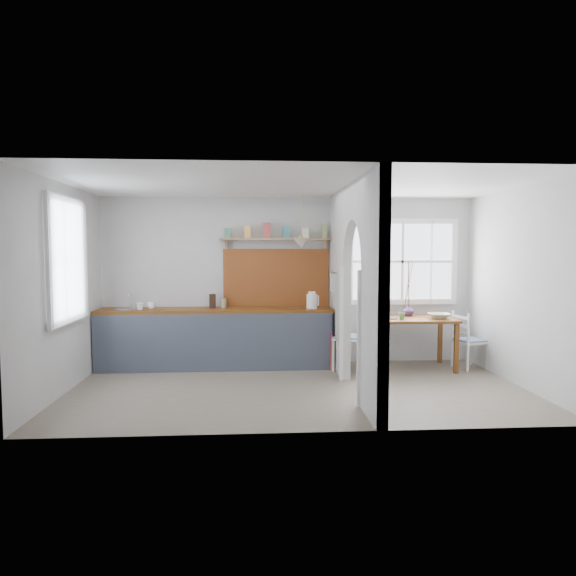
{
  "coord_description": "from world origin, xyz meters",
  "views": [
    {
      "loc": [
        -0.55,
        -6.45,
        1.75
      ],
      "look_at": [
        -0.09,
        0.59,
        1.26
      ],
      "focal_mm": 32.0,
      "sensor_mm": 36.0,
      "label": 1
    }
  ],
  "objects": [
    {
      "name": "towel_magenta",
      "position": [
        0.58,
        0.97,
        0.28
      ],
      "size": [
        0.02,
        0.03,
        0.58
      ],
      "primitive_type": "cube",
      "color": "#AF1E5A",
      "rests_on": "counter"
    },
    {
      "name": "dining_table",
      "position": [
        1.82,
        1.06,
        0.38
      ],
      "size": [
        1.24,
        0.85,
        0.77
      ],
      "primitive_type": null,
      "rotation": [
        0.0,
        0.0,
        -0.02
      ],
      "color": "brown",
      "rests_on": "floor"
    },
    {
      "name": "towel_orange",
      "position": [
        0.58,
        0.93,
        0.25
      ],
      "size": [
        0.02,
        0.03,
        0.53
      ],
      "primitive_type": "cube",
      "color": "#BD650B",
      "rests_on": "counter"
    },
    {
      "name": "ceiling",
      "position": [
        0.0,
        0.0,
        2.6
      ],
      "size": [
        5.8,
        3.2,
        0.01
      ],
      "primitive_type": "cube",
      "color": "#BCBBB9",
      "rests_on": "walls"
    },
    {
      "name": "table_cup",
      "position": [
        1.61,
        0.91,
        0.81
      ],
      "size": [
        0.11,
        0.11,
        0.09
      ],
      "primitive_type": "imported",
      "rotation": [
        0.0,
        0.0,
        0.09
      ],
      "color": "#67A95C",
      "rests_on": "dining_table"
    },
    {
      "name": "knife_block",
      "position": [
        -1.19,
        1.43,
        1.0
      ],
      "size": [
        0.1,
        0.14,
        0.21
      ],
      "primitive_type": "cube",
      "rotation": [
        0.0,
        0.0,
        0.04
      ],
      "color": "#301E12",
      "rests_on": "counter"
    },
    {
      "name": "shelf",
      "position": [
        -0.2,
        1.49,
        2.0
      ],
      "size": [
        1.75,
        0.2,
        0.21
      ],
      "color": "#9B7545",
      "rests_on": "walls"
    },
    {
      "name": "floor",
      "position": [
        0.0,
        0.0,
        0.0
      ],
      "size": [
        5.8,
        3.2,
        0.01
      ],
      "primitive_type": "cube",
      "color": "#7C6E5E",
      "rests_on": "ground"
    },
    {
      "name": "partition",
      "position": [
        0.7,
        0.06,
        1.45
      ],
      "size": [
        0.12,
        3.2,
        2.6
      ],
      "color": "#BCBBB9",
      "rests_on": "floor"
    },
    {
      "name": "utensil_rail",
      "position": [
        0.61,
        0.9,
        1.45
      ],
      "size": [
        0.02,
        0.5,
        0.02
      ],
      "primitive_type": "cylinder",
      "rotation": [
        1.57,
        0.0,
        0.0
      ],
      "color": "#BABABC",
      "rests_on": "partition"
    },
    {
      "name": "vase",
      "position": [
        1.82,
        1.27,
        0.85
      ],
      "size": [
        0.22,
        0.22,
        0.18
      ],
      "primitive_type": "imported",
      "rotation": [
        0.0,
        0.0,
        0.42
      ],
      "color": "#4B2B56",
      "rests_on": "dining_table"
    },
    {
      "name": "chair_left",
      "position": [
        0.87,
        1.02,
        0.5
      ],
      "size": [
        0.6,
        0.6,
        1.0
      ],
      "primitive_type": null,
      "rotation": [
        0.0,
        0.0,
        -1.98
      ],
      "color": "white",
      "rests_on": "floor"
    },
    {
      "name": "counter",
      "position": [
        -1.13,
        1.33,
        0.46
      ],
      "size": [
        3.5,
        0.6,
        0.9
      ],
      "color": "brown",
      "rests_on": "floor"
    },
    {
      "name": "chair_right",
      "position": [
        2.68,
        0.99,
        0.43
      ],
      "size": [
        0.49,
        0.49,
        0.86
      ],
      "primitive_type": null,
      "rotation": [
        0.0,
        0.0,
        1.85
      ],
      "color": "white",
      "rests_on": "floor"
    },
    {
      "name": "kettle",
      "position": [
        0.32,
        1.22,
        1.03
      ],
      "size": [
        0.27,
        0.24,
        0.26
      ],
      "primitive_type": null,
      "rotation": [
        0.0,
        0.0,
        0.38
      ],
      "color": "white",
      "rests_on": "counter"
    },
    {
      "name": "pendant_lamp",
      "position": [
        0.15,
        1.15,
        1.88
      ],
      "size": [
        0.26,
        0.26,
        0.16
      ],
      "primitive_type": "cone",
      "color": "silver",
      "rests_on": "ceiling"
    },
    {
      "name": "nook_window",
      "position": [
        1.8,
        1.56,
        1.6
      ],
      "size": [
        1.76,
        0.1,
        1.3
      ],
      "primitive_type": null,
      "color": "white",
      "rests_on": "walls"
    },
    {
      "name": "jar",
      "position": [
        -1.02,
        1.44,
        0.97
      ],
      "size": [
        0.1,
        0.1,
        0.14
      ],
      "primitive_type": "cylinder",
      "rotation": [
        0.0,
        0.0,
        0.14
      ],
      "color": "tan",
      "rests_on": "counter"
    },
    {
      "name": "kitchen_window",
      "position": [
        -2.87,
        0.0,
        1.65
      ],
      "size": [
        0.1,
        1.16,
        1.5
      ],
      "primitive_type": null,
      "color": "white",
      "rests_on": "walls"
    },
    {
      "name": "walls",
      "position": [
        0.0,
        0.0,
        1.3
      ],
      "size": [
        5.81,
        3.21,
        2.6
      ],
      "color": "#BCBBB9",
      "rests_on": "floor"
    },
    {
      "name": "bowl",
      "position": [
        2.19,
        0.95,
        0.8
      ],
      "size": [
        0.34,
        0.34,
        0.08
      ],
      "primitive_type": "imported",
      "rotation": [
        0.0,
        0.0,
        -0.06
      ],
      "color": "beige",
      "rests_on": "dining_table"
    },
    {
      "name": "plate",
      "position": [
        1.48,
        0.96,
        0.77
      ],
      "size": [
        0.17,
        0.17,
        0.01
      ],
      "primitive_type": "cylinder",
      "rotation": [
        0.0,
        0.0,
        0.01
      ],
      "color": "black",
      "rests_on": "dining_table"
    },
    {
      "name": "sink",
      "position": [
        -2.43,
        1.3,
        0.89
      ],
      "size": [
        0.4,
        0.4,
        0.02
      ],
      "primitive_type": "cylinder",
      "color": "#BABABC",
      "rests_on": "counter"
    },
    {
      "name": "mug_a",
      "position": [
        -2.24,
        1.22,
        0.95
      ],
      "size": [
        0.12,
        0.12,
        0.1
      ],
      "primitive_type": "imported",
      "rotation": [
        0.0,
        0.0,
        0.08
      ],
      "color": "white",
      "rests_on": "counter"
    },
    {
      "name": "mug_b",
      "position": [
        -2.09,
        1.31,
        0.95
      ],
      "size": [
        0.17,
        0.17,
        0.1
      ],
      "primitive_type": "imported",
      "rotation": [
        0.0,
        0.0,
        -0.33
      ],
      "color": "white",
      "rests_on": "counter"
    },
    {
      "name": "backsplash",
      "position": [
        -0.2,
        1.58,
        1.35
      ],
      "size": [
        1.65,
        0.03,
        0.9
      ],
      "primitive_type": "cube",
      "color": "brown",
      "rests_on": "walls"
    }
  ]
}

